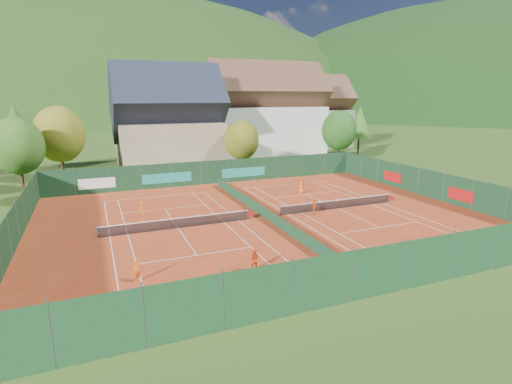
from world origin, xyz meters
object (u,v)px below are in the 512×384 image
Objects in this scene: chalet at (168,125)px; player_left_near at (137,271)px; player_right_near at (314,207)px; hotel_block_b at (310,117)px; player_left_mid at (255,261)px; player_left_far at (142,208)px; player_right_far_a at (301,188)px; hotel_block_a at (266,116)px; ball_hopper at (460,238)px; player_right_far_b at (303,183)px.

chalet reaches higher than player_left_near.
player_right_near is (7.71, -31.03, -5.85)m from chalet.
hotel_block_b is 65.11m from player_left_mid.
chalet reaches higher than player_left_far.
chalet is 13.44× the size of player_left_far.
player_left_mid is at bearing -29.43° from player_left_near.
player_left_near is 0.96× the size of player_right_far_a.
hotel_block_b is at bearing -1.98° from player_right_near.
chalet is 0.94× the size of hotel_block_b.
ball_hopper is (-5.11, -47.96, -6.83)m from hotel_block_a.
player_left_far is at bearing -136.21° from hotel_block_b.
player_left_near is (-23.22, 2.93, 0.11)m from ball_hopper.
player_right_near is at bearing 119.51° from ball_hopper.
player_left_mid is at bearing -122.89° from hotel_block_b.
player_right_far_b is at bearing 3.72° from player_right_near.
hotel_block_b is 14.69× the size of player_right_far_b.
hotel_block_b is 43.66m from player_right_far_a.
player_left_near reaches higher than player_right_far_b.
player_left_near is at bearing 80.45° from player_left_far.
player_right_far_a is at bearing 20.56° from player_left_near.
hotel_block_a is 16.22× the size of player_left_near.
player_left_far is at bearing -130.65° from hotel_block_a.
player_left_mid is 21.65m from player_right_far_a.
hotel_block_a reaches higher than player_right_far_b.
player_left_near is 1.13× the size of player_right_far_b.
player_right_far_b is (-20.57, -34.23, -6.03)m from hotel_block_b.
chalet is 44.61m from ball_hopper.
player_right_far_b is at bearing -58.42° from chalet.
player_left_far is at bearing 63.90° from player_left_near.
chalet reaches higher than player_left_mid.
hotel_block_a is 40.94m from player_left_far.
player_right_near reaches higher than player_left_mid.
player_left_far is 18.03m from player_right_far_a.
player_right_far_a is (-3.23, 18.92, 0.14)m from ball_hopper.
player_right_far_b is (21.76, 18.80, -0.08)m from player_left_near.
hotel_block_a is at bearing 83.92° from ball_hopper.
player_right_far_a is (17.96, 1.60, 0.09)m from player_left_far.
player_left_mid reaches higher than player_right_far_b.
chalet is 35.85m from hotel_block_b.
player_left_mid is at bearing -93.13° from chalet.
chalet reaches higher than player_right_far_a.
player_left_far is (-26.30, -30.64, -6.78)m from hotel_block_a.
ball_hopper is at bearing -71.68° from chalet.
player_left_far is at bearing 94.27° from player_right_near.
chalet is 26.39m from player_left_far.
chalet is 11.70× the size of player_right_far_a.
ball_hopper is at bearing 89.49° from player_right_far_b.
hotel_block_b reaches higher than player_right_far_b.
player_right_far_a reaches higher than player_left_near.
hotel_block_b is 56.16m from player_left_far.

